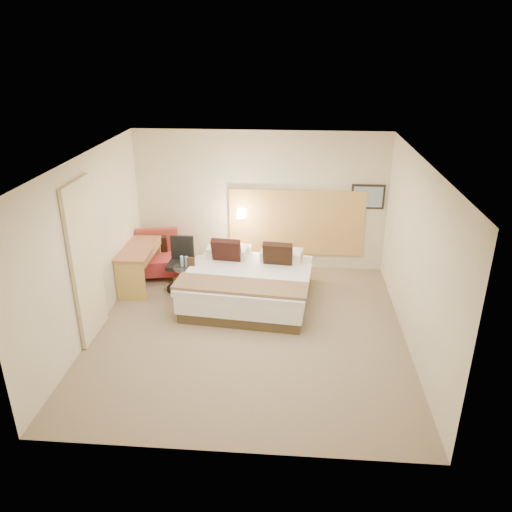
# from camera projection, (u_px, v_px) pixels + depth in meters

# --- Properties ---
(floor) EXTENTS (4.80, 5.00, 0.02)m
(floor) POSITION_uv_depth(u_px,v_px,m) (249.00, 332.00, 7.80)
(floor) COLOR #816E56
(floor) RESTS_ON ground
(ceiling) EXTENTS (4.80, 5.00, 0.02)m
(ceiling) POSITION_uv_depth(u_px,v_px,m) (248.00, 159.00, 6.73)
(ceiling) COLOR white
(ceiling) RESTS_ON floor
(wall_back) EXTENTS (4.80, 0.02, 2.70)m
(wall_back) POSITION_uv_depth(u_px,v_px,m) (260.00, 201.00, 9.56)
(wall_back) COLOR beige
(wall_back) RESTS_ON floor
(wall_front) EXTENTS (4.80, 0.02, 2.70)m
(wall_front) POSITION_uv_depth(u_px,v_px,m) (225.00, 350.00, 4.97)
(wall_front) COLOR beige
(wall_front) RESTS_ON floor
(wall_left) EXTENTS (0.02, 5.00, 2.70)m
(wall_left) POSITION_uv_depth(u_px,v_px,m) (88.00, 247.00, 7.44)
(wall_left) COLOR beige
(wall_left) RESTS_ON floor
(wall_right) EXTENTS (0.02, 5.00, 2.70)m
(wall_right) POSITION_uv_depth(u_px,v_px,m) (417.00, 257.00, 7.09)
(wall_right) COLOR beige
(wall_right) RESTS_ON floor
(headboard_panel) EXTENTS (2.60, 0.04, 1.30)m
(headboard_panel) POSITION_uv_depth(u_px,v_px,m) (296.00, 223.00, 9.63)
(headboard_panel) COLOR tan
(headboard_panel) RESTS_ON wall_back
(art_frame) EXTENTS (0.62, 0.03, 0.47)m
(art_frame) POSITION_uv_depth(u_px,v_px,m) (368.00, 197.00, 9.33)
(art_frame) COLOR black
(art_frame) RESTS_ON wall_back
(art_canvas) EXTENTS (0.54, 0.01, 0.39)m
(art_canvas) POSITION_uv_depth(u_px,v_px,m) (368.00, 197.00, 9.31)
(art_canvas) COLOR gray
(art_canvas) RESTS_ON wall_back
(lamp_arm) EXTENTS (0.02, 0.12, 0.02)m
(lamp_arm) POSITION_uv_depth(u_px,v_px,m) (242.00, 212.00, 9.58)
(lamp_arm) COLOR silver
(lamp_arm) RESTS_ON wall_back
(lamp_shade) EXTENTS (0.15, 0.15, 0.15)m
(lamp_shade) POSITION_uv_depth(u_px,v_px,m) (242.00, 213.00, 9.53)
(lamp_shade) COLOR #FFEDC6
(lamp_shade) RESTS_ON wall_back
(curtain) EXTENTS (0.06, 0.90, 2.42)m
(curtain) POSITION_uv_depth(u_px,v_px,m) (86.00, 262.00, 7.26)
(curtain) COLOR beige
(curtain) RESTS_ON wall_left
(bottle_a) EXTENTS (0.06, 0.06, 0.19)m
(bottle_a) POSITION_uv_depth(u_px,v_px,m) (182.00, 261.00, 8.74)
(bottle_a) COLOR #96B7E8
(bottle_a) RESTS_ON side_table
(bottle_b) EXTENTS (0.06, 0.06, 0.19)m
(bottle_b) POSITION_uv_depth(u_px,v_px,m) (186.00, 262.00, 8.73)
(bottle_b) COLOR #84A0CC
(bottle_b) RESTS_ON side_table
(menu_folder) EXTENTS (0.13, 0.05, 0.21)m
(menu_folder) POSITION_uv_depth(u_px,v_px,m) (191.00, 263.00, 8.64)
(menu_folder) COLOR #382517
(menu_folder) RESTS_ON side_table
(bed) EXTENTS (2.27, 2.23, 1.02)m
(bed) POSITION_uv_depth(u_px,v_px,m) (249.00, 283.00, 8.62)
(bed) COLOR #473923
(bed) RESTS_ON floor
(lounge_chair) EXTENTS (0.93, 0.85, 0.85)m
(lounge_chair) POSITION_uv_depth(u_px,v_px,m) (158.00, 258.00, 9.61)
(lounge_chair) COLOR #9E814A
(lounge_chair) RESTS_ON floor
(side_table) EXTENTS (0.50, 0.50, 0.53)m
(side_table) POSITION_uv_depth(u_px,v_px,m) (188.00, 280.00, 8.82)
(side_table) COLOR silver
(side_table) RESTS_ON floor
(desk) EXTENTS (0.58, 1.24, 0.77)m
(desk) POSITION_uv_depth(u_px,v_px,m) (140.00, 256.00, 9.02)
(desk) COLOR #A36440
(desk) RESTS_ON floor
(desk_chair) EXTENTS (0.56, 0.56, 0.96)m
(desk_chair) POSITION_uv_depth(u_px,v_px,m) (182.00, 268.00, 9.01)
(desk_chair) COLOR black
(desk_chair) RESTS_ON floor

